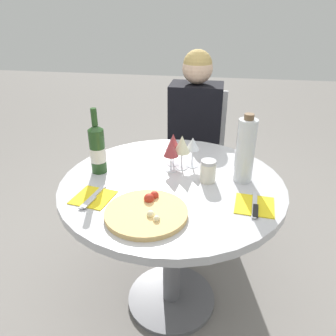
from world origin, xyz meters
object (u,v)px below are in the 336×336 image
dining_table (172,208)px  pizza_large (147,212)px  seated_diner (193,155)px  wine_bottle (97,149)px  tall_carafe (245,150)px  chair_behind_diner (195,158)px

dining_table → pizza_large: pizza_large is taller
seated_diner → wine_bottle: seated_diner is taller
tall_carafe → pizza_large: bearing=-137.4°
wine_bottle → tall_carafe: 0.66m
chair_behind_diner → seated_diner: seated_diner is taller
pizza_large → wine_bottle: size_ratio=1.02×
chair_behind_diner → wine_bottle: size_ratio=2.98×
chair_behind_diner → pizza_large: 1.19m
tall_carafe → wine_bottle: bearing=-177.8°
chair_behind_diner → tall_carafe: bearing=108.8°
chair_behind_diner → wine_bottle: 1.01m
tall_carafe → dining_table: bearing=-168.4°
dining_table → chair_behind_diner: (0.03, 0.88, -0.15)m
pizza_large → tall_carafe: size_ratio=1.02×
chair_behind_diner → tall_carafe: tall_carafe is taller
seated_diner → pizza_large: (-0.08, -1.00, 0.21)m
dining_table → tall_carafe: tall_carafe is taller
pizza_large → tall_carafe: bearing=42.6°
chair_behind_diner → wine_bottle: (-0.38, -0.85, 0.41)m
chair_behind_diner → pizza_large: size_ratio=2.92×
dining_table → pizza_large: 0.32m
seated_diner → tall_carafe: seated_diner is taller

